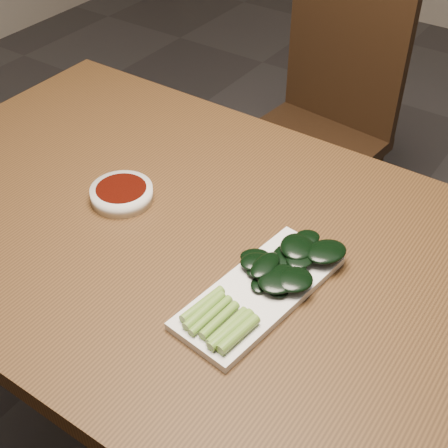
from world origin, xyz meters
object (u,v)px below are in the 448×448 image
at_px(sauce_bowl, 122,194).
at_px(serving_plate, 259,292).
at_px(table, 216,271).
at_px(chair_far, 320,123).
at_px(gai_lan, 276,273).

distance_m(sauce_bowl, serving_plate, 0.35).
xyz_separation_m(table, serving_plate, (0.13, -0.06, 0.08)).
bearing_deg(serving_plate, chair_far, 110.90).
xyz_separation_m(chair_far, serving_plate, (0.36, -0.93, 0.27)).
height_order(table, chair_far, chair_far).
height_order(serving_plate, gai_lan, gai_lan).
bearing_deg(sauce_bowl, serving_plate, -10.17).
xyz_separation_m(serving_plate, gai_lan, (0.01, 0.03, 0.02)).
bearing_deg(sauce_bowl, gai_lan, -4.53).
distance_m(serving_plate, gai_lan, 0.04).
distance_m(chair_far, sauce_bowl, 0.91).
bearing_deg(gai_lan, serving_plate, -103.59).
bearing_deg(table, sauce_bowl, -179.40).
distance_m(table, chair_far, 0.92).
bearing_deg(chair_far, table, -69.70).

